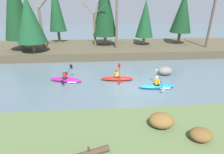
% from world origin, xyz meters
% --- Properties ---
extents(ground_plane, '(90.00, 90.00, 0.00)m').
position_xyz_m(ground_plane, '(0.00, 0.00, 0.00)').
color(ground_plane, slate).
extents(riverbank_far, '(44.00, 8.21, 0.93)m').
position_xyz_m(riverbank_far, '(0.00, 10.62, 0.46)').
color(riverbank_far, brown).
rests_on(riverbank_far, ground).
extents(conifer_tree_far_left, '(3.27, 3.27, 8.32)m').
position_xyz_m(conifer_tree_far_left, '(-11.49, 9.04, 5.71)').
color(conifer_tree_far_left, brown).
rests_on(conifer_tree_far_left, riverbank_far).
extents(conifer_tree_left, '(3.14, 3.14, 5.87)m').
position_xyz_m(conifer_tree_left, '(-9.82, 7.82, 4.39)').
color(conifer_tree_left, '#7A664C').
rests_on(conifer_tree_left, riverbank_far).
extents(conifer_tree_mid_left, '(2.27, 2.27, 7.98)m').
position_xyz_m(conifer_tree_mid_left, '(-8.15, 13.40, 5.64)').
color(conifer_tree_mid_left, brown).
rests_on(conifer_tree_mid_left, riverbank_far).
extents(conifer_tree_centre, '(3.08, 3.08, 8.57)m').
position_xyz_m(conifer_tree_centre, '(-1.74, 10.90, 5.81)').
color(conifer_tree_centre, '#7A664C').
rests_on(conifer_tree_centre, riverbank_far).
extents(conifer_tree_mid_right, '(2.26, 2.26, 5.57)m').
position_xyz_m(conifer_tree_mid_right, '(3.34, 10.62, 4.20)').
color(conifer_tree_mid_right, '#7A664C').
rests_on(conifer_tree_mid_right, riverbank_far).
extents(conifer_tree_right, '(2.70, 2.70, 6.61)m').
position_xyz_m(conifer_tree_right, '(8.25, 10.95, 4.96)').
color(conifer_tree_right, brown).
rests_on(conifer_tree_right, riverbank_far).
extents(bare_tree_upstream, '(3.40, 3.36, 6.16)m').
position_xyz_m(bare_tree_upstream, '(-9.17, 9.58, 3.83)').
color(bare_tree_upstream, '#7A664C').
rests_on(bare_tree_upstream, riverbank_far).
extents(bare_tree_mid_upstream, '(2.94, 2.91, 5.28)m').
position_xyz_m(bare_tree_mid_upstream, '(-3.02, 10.55, 3.42)').
color(bare_tree_mid_upstream, brown).
rests_on(bare_tree_mid_upstream, riverbank_far).
extents(bare_tree_mid_downstream, '(4.18, 4.13, 7.64)m').
position_xyz_m(bare_tree_mid_downstream, '(-0.41, 9.01, 4.52)').
color(bare_tree_mid_downstream, brown).
rests_on(bare_tree_mid_downstream, riverbank_far).
extents(bare_tree_downstream, '(4.05, 4.00, 7.39)m').
position_xyz_m(bare_tree_downstream, '(10.80, 8.66, 4.40)').
color(bare_tree_downstream, brown).
rests_on(bare_tree_downstream, riverbank_far).
extents(shrub_clump_second, '(1.13, 0.94, 0.61)m').
position_xyz_m(shrub_clump_second, '(0.13, -5.80, 1.11)').
color(shrub_clump_second, brown).
rests_on(shrub_clump_second, riverbank_near).
extents(shrub_clump_third, '(0.91, 0.76, 0.49)m').
position_xyz_m(shrub_clump_third, '(1.42, -6.76, 1.05)').
color(shrub_clump_third, brown).
rests_on(shrub_clump_third, riverbank_near).
extents(kayaker_lead, '(2.77, 2.06, 1.20)m').
position_xyz_m(kayaker_lead, '(1.82, -0.45, 0.20)').
color(kayaker_lead, '#1993D6').
rests_on(kayaker_lead, ground).
extents(kayaker_middle, '(2.79, 2.07, 1.20)m').
position_xyz_m(kayaker_middle, '(-1.11, 1.24, 0.22)').
color(kayaker_middle, red).
rests_on(kayaker_middle, ground).
extents(kayaker_trailing, '(2.78, 2.05, 1.20)m').
position_xyz_m(kayaker_trailing, '(-5.28, 1.30, 0.20)').
color(kayaker_trailing, '#C61999').
rests_on(kayaker_trailing, ground).
extents(boulder_midstream, '(1.30, 1.02, 0.73)m').
position_xyz_m(boulder_midstream, '(3.29, 2.20, 0.37)').
color(boulder_midstream, gray).
rests_on(boulder_midstream, ground).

